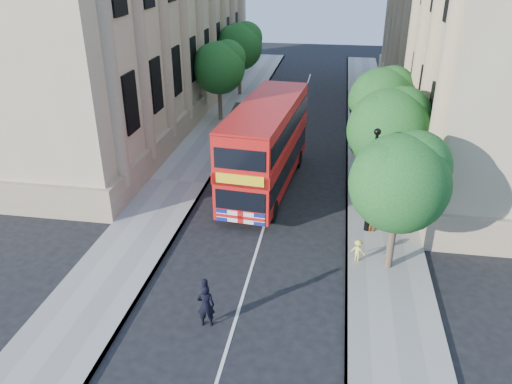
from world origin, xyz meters
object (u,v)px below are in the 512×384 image
at_px(double_decker_bus, 266,144).
at_px(box_van, 245,131).
at_px(woman_pedestrian, 384,195).
at_px(lamp_post, 372,185).
at_px(police_constable, 206,305).

xyz_separation_m(double_decker_bus, box_van, (-2.31, 5.95, -1.38)).
bearing_deg(woman_pedestrian, lamp_post, 62.33).
distance_m(lamp_post, double_decker_bus, 6.97).
height_order(box_van, police_constable, box_van).
bearing_deg(woman_pedestrian, double_decker_bus, -23.82).
distance_m(double_decker_bus, box_van, 6.54).
xyz_separation_m(box_van, woman_pedestrian, (8.72, -8.06, -0.26)).
bearing_deg(box_van, lamp_post, -55.46).
height_order(lamp_post, box_van, lamp_post).
distance_m(police_constable, woman_pedestrian, 11.97).
bearing_deg(double_decker_bus, police_constable, -86.89).
height_order(lamp_post, police_constable, lamp_post).
relative_size(lamp_post, double_decker_bus, 0.48).
relative_size(lamp_post, police_constable, 2.95).
relative_size(box_van, woman_pedestrian, 2.58).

